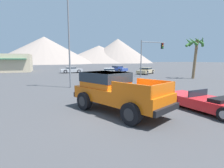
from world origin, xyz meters
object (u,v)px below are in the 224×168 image
at_px(parked_car_blue, 118,69).
at_px(palm_tree_tall, 195,47).
at_px(red_convertible_car, 207,103).
at_px(traffic_light_main, 151,51).
at_px(parked_car_tan, 146,71).
at_px(street_lamp_post, 69,28).
at_px(orange_pickup_truck, 114,89).
at_px(parked_car_silver, 71,70).
at_px(parked_car_white, 109,72).

distance_m(parked_car_blue, palm_tree_tall, 18.11).
xyz_separation_m(red_convertible_car, traffic_light_main, (7.65, 16.88, 3.42)).
height_order(parked_car_tan, street_lamp_post, street_lamp_post).
xyz_separation_m(traffic_light_main, street_lamp_post, (-13.05, -6.98, 1.44)).
relative_size(orange_pickup_truck, parked_car_blue, 1.14).
distance_m(parked_car_silver, palm_tree_tall, 21.98).
relative_size(parked_car_white, traffic_light_main, 0.85).
xyz_separation_m(orange_pickup_truck, red_convertible_car, (4.30, -1.70, -0.67)).
bearing_deg(parked_car_silver, palm_tree_tall, 39.68).
height_order(parked_car_white, traffic_light_main, traffic_light_main).
bearing_deg(street_lamp_post, parked_car_silver, 82.08).
bearing_deg(traffic_light_main, street_lamp_post, -151.85).
relative_size(red_convertible_car, street_lamp_post, 0.51).
xyz_separation_m(parked_car_white, parked_car_silver, (-4.56, 9.12, -0.05)).
bearing_deg(parked_car_silver, parked_car_white, 25.74).
distance_m(parked_car_tan, palm_tree_tall, 10.04).
bearing_deg(orange_pickup_truck, parked_car_tan, 30.29).
bearing_deg(parked_car_blue, red_convertible_car, 55.84).
distance_m(parked_car_tan, parked_car_silver, 14.26).
height_order(orange_pickup_truck, parked_car_blue, orange_pickup_truck).
height_order(parked_car_tan, palm_tree_tall, palm_tree_tall).
relative_size(traffic_light_main, palm_tree_tall, 0.97).
distance_m(parked_car_blue, traffic_light_main, 12.78).
height_order(red_convertible_car, street_lamp_post, street_lamp_post).
distance_m(orange_pickup_truck, red_convertible_car, 4.67).
bearing_deg(red_convertible_car, street_lamp_post, 111.53).
bearing_deg(parked_car_blue, parked_car_silver, -15.39).
distance_m(parked_car_white, traffic_light_main, 7.14).
xyz_separation_m(parked_car_white, palm_tree_tall, (9.52, -7.37, 3.56)).
distance_m(orange_pickup_truck, street_lamp_post, 9.28).
relative_size(parked_car_white, parked_car_tan, 0.98).
bearing_deg(parked_car_blue, parked_car_tan, 84.35).
bearing_deg(parked_car_white, orange_pickup_truck, -92.78).
relative_size(red_convertible_car, parked_car_silver, 1.11).
distance_m(parked_car_white, palm_tree_tall, 12.55).
bearing_deg(orange_pickup_truck, red_convertible_car, -46.01).
xyz_separation_m(orange_pickup_truck, street_lamp_post, (-1.09, 8.20, 4.19)).
relative_size(red_convertible_car, palm_tree_tall, 0.83).
distance_m(parked_car_tan, parked_car_blue, 8.39).
height_order(orange_pickup_truck, red_convertible_car, orange_pickup_truck).
bearing_deg(parked_car_white, parked_car_blue, 76.76).
xyz_separation_m(parked_car_silver, parked_car_blue, (10.17, 0.83, 0.02)).
relative_size(parked_car_silver, street_lamp_post, 0.46).
bearing_deg(parked_car_tan, street_lamp_post, 90.00).
distance_m(orange_pickup_truck, parked_car_silver, 26.77).
xyz_separation_m(parked_car_tan, traffic_light_main, (-1.78, -4.24, 3.23)).
xyz_separation_m(parked_car_blue, palm_tree_tall, (3.91, -17.31, 3.60)).
xyz_separation_m(red_convertible_car, parked_car_tan, (9.44, 21.12, 0.19)).
height_order(red_convertible_car, parked_car_silver, parked_car_silver).
bearing_deg(parked_car_silver, street_lamp_post, -8.74).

